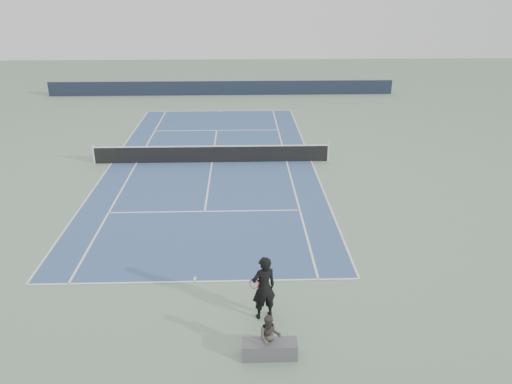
{
  "coord_description": "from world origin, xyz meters",
  "views": [
    {
      "loc": [
        1.58,
        -25.95,
        9.11
      ],
      "look_at": [
        2.2,
        -6.9,
        1.1
      ],
      "focal_mm": 35.0,
      "sensor_mm": 36.0,
      "label": 1
    }
  ],
  "objects_px": {
    "tennis_ball": "(257,330)",
    "tennis_net": "(212,154)",
    "spectator_bench": "(269,343)",
    "tennis_player": "(264,288)"
  },
  "relations": [
    {
      "from": "spectator_bench",
      "to": "tennis_ball",
      "type": "bearing_deg",
      "value": 105.06
    },
    {
      "from": "tennis_ball",
      "to": "spectator_bench",
      "type": "xyz_separation_m",
      "value": [
        0.29,
        -1.07,
        0.42
      ]
    },
    {
      "from": "tennis_net",
      "to": "tennis_ball",
      "type": "bearing_deg",
      "value": -82.18
    },
    {
      "from": "tennis_player",
      "to": "spectator_bench",
      "type": "distance_m",
      "value": 1.8
    },
    {
      "from": "tennis_player",
      "to": "tennis_ball",
      "type": "distance_m",
      "value": 1.19
    },
    {
      "from": "tennis_net",
      "to": "spectator_bench",
      "type": "relative_size",
      "value": 8.76
    },
    {
      "from": "tennis_player",
      "to": "tennis_ball",
      "type": "xyz_separation_m",
      "value": [
        -0.21,
        -0.65,
        -0.97
      ]
    },
    {
      "from": "tennis_ball",
      "to": "tennis_net",
      "type": "bearing_deg",
      "value": 97.82
    },
    {
      "from": "tennis_net",
      "to": "tennis_ball",
      "type": "height_order",
      "value": "tennis_net"
    },
    {
      "from": "tennis_net",
      "to": "spectator_bench",
      "type": "height_order",
      "value": "spectator_bench"
    }
  ]
}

